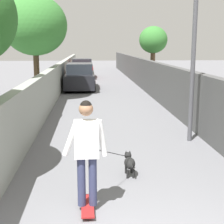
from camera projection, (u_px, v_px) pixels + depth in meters
name	position (u px, v px, depth m)	size (l,w,h in m)	color
ground_plane	(105.00, 96.00, 17.23)	(80.00, 80.00, 0.00)	slate
wall_left	(52.00, 86.00, 14.95)	(48.00, 0.30, 1.58)	#999E93
fence_right	(161.00, 83.00, 15.27)	(48.00, 0.30, 1.79)	#4C4C4C
tree_right_near	(153.00, 41.00, 21.78)	(1.85, 1.85, 3.83)	brown
tree_left_far	(35.00, 26.00, 15.34)	(3.01, 3.01, 4.89)	#473523
lamp_post	(195.00, 21.00, 8.61)	(0.36, 0.36, 4.80)	#4C4C51
skateboard	(88.00, 206.00, 5.36)	(0.80, 0.22, 0.08)	maroon
person_skateboarder	(87.00, 145.00, 5.15)	(0.23, 0.71, 1.71)	#333859
dog	(129.00, 162.00, 6.74)	(1.72, 0.97, 1.06)	black
car_near	(80.00, 77.00, 19.96)	(4.33, 1.80, 1.54)	black
car_far	(82.00, 69.00, 26.81)	(3.94, 1.80, 1.54)	#B71414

